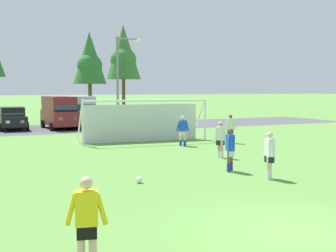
{
  "coord_description": "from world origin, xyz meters",
  "views": [
    {
      "loc": [
        -6.23,
        -7.23,
        3.11
      ],
      "look_at": [
        0.34,
        7.19,
        1.75
      ],
      "focal_mm": 46.46,
      "sensor_mm": 36.0,
      "label": 1
    }
  ],
  "objects_px": {
    "soccer_goal": "(143,120)",
    "soccer_ball": "(139,180)",
    "player_winger_right": "(220,140)",
    "street_lamp": "(120,83)",
    "referee": "(87,224)",
    "player_midfield_center": "(230,150)",
    "player_striker_near": "(230,129)",
    "parked_car_slot_center": "(80,111)",
    "player_defender_far": "(183,131)",
    "player_winger_left": "(269,155)",
    "parked_car_slot_center_left": "(59,112)",
    "parked_car_slot_left": "(13,118)",
    "parked_car_slot_center_right": "(130,116)"
  },
  "relations": [
    {
      "from": "player_winger_left",
      "to": "parked_car_slot_center_right",
      "type": "bearing_deg",
      "value": 83.31
    },
    {
      "from": "player_winger_left",
      "to": "street_lamp",
      "type": "height_order",
      "value": "street_lamp"
    },
    {
      "from": "player_striker_near",
      "to": "player_defender_far",
      "type": "relative_size",
      "value": 1.0
    },
    {
      "from": "street_lamp",
      "to": "parked_car_slot_center_left",
      "type": "bearing_deg",
      "value": 125.46
    },
    {
      "from": "soccer_goal",
      "to": "parked_car_slot_center_left",
      "type": "xyz_separation_m",
      "value": [
        -2.9,
        10.53,
        0.05
      ]
    },
    {
      "from": "soccer_goal",
      "to": "street_lamp",
      "type": "xyz_separation_m",
      "value": [
        0.51,
        5.74,
        2.21
      ]
    },
    {
      "from": "parked_car_slot_left",
      "to": "parked_car_slot_center",
      "type": "xyz_separation_m",
      "value": [
        5.24,
        0.29,
        0.47
      ]
    },
    {
      "from": "referee",
      "to": "player_winger_left",
      "type": "distance_m",
      "value": 9.05
    },
    {
      "from": "soccer_ball",
      "to": "player_midfield_center",
      "type": "relative_size",
      "value": 0.13
    },
    {
      "from": "player_winger_right",
      "to": "parked_car_slot_center",
      "type": "height_order",
      "value": "parked_car_slot_center"
    },
    {
      "from": "player_defender_far",
      "to": "parked_car_slot_center",
      "type": "xyz_separation_m",
      "value": [
        -2.38,
        14.07,
        0.52
      ]
    },
    {
      "from": "player_midfield_center",
      "to": "player_winger_right",
      "type": "height_order",
      "value": "same"
    },
    {
      "from": "soccer_goal",
      "to": "player_winger_right",
      "type": "bearing_deg",
      "value": -81.88
    },
    {
      "from": "parked_car_slot_center",
      "to": "player_defender_far",
      "type": "bearing_deg",
      "value": -80.41
    },
    {
      "from": "player_midfield_center",
      "to": "parked_car_slot_center_left",
      "type": "relative_size",
      "value": 0.33
    },
    {
      "from": "player_striker_near",
      "to": "parked_car_slot_center",
      "type": "xyz_separation_m",
      "value": [
        -5.42,
        14.09,
        0.52
      ]
    },
    {
      "from": "player_winger_left",
      "to": "player_winger_right",
      "type": "xyz_separation_m",
      "value": [
        0.9,
        4.69,
        0.0
      ]
    },
    {
      "from": "soccer_goal",
      "to": "parked_car_slot_left",
      "type": "xyz_separation_m",
      "value": [
        -6.32,
        11.13,
        -0.42
      ]
    },
    {
      "from": "soccer_ball",
      "to": "player_winger_right",
      "type": "relative_size",
      "value": 0.13
    },
    {
      "from": "player_winger_right",
      "to": "street_lamp",
      "type": "distance_m",
      "value": 13.08
    },
    {
      "from": "player_winger_right",
      "to": "referee",
      "type": "bearing_deg",
      "value": -131.49
    },
    {
      "from": "soccer_ball",
      "to": "parked_car_slot_center_right",
      "type": "relative_size",
      "value": 0.05
    },
    {
      "from": "soccer_ball",
      "to": "player_winger_right",
      "type": "height_order",
      "value": "player_winger_right"
    },
    {
      "from": "referee",
      "to": "street_lamp",
      "type": "distance_m",
      "value": 23.93
    },
    {
      "from": "parked_car_slot_left",
      "to": "parked_car_slot_center_left",
      "type": "distance_m",
      "value": 3.5
    },
    {
      "from": "player_defender_far",
      "to": "soccer_ball",
      "type": "bearing_deg",
      "value": -125.04
    },
    {
      "from": "player_striker_near",
      "to": "player_winger_left",
      "type": "distance_m",
      "value": 10.01
    },
    {
      "from": "player_striker_near",
      "to": "player_winger_right",
      "type": "height_order",
      "value": "same"
    },
    {
      "from": "soccer_goal",
      "to": "player_defender_far",
      "type": "xyz_separation_m",
      "value": [
        1.3,
        -2.64,
        -0.47
      ]
    },
    {
      "from": "soccer_ball",
      "to": "player_defender_far",
      "type": "height_order",
      "value": "player_defender_far"
    },
    {
      "from": "player_winger_right",
      "to": "street_lamp",
      "type": "bearing_deg",
      "value": 92.22
    },
    {
      "from": "referee",
      "to": "parked_car_slot_center_right",
      "type": "height_order",
      "value": "parked_car_slot_center_right"
    },
    {
      "from": "player_midfield_center",
      "to": "parked_car_slot_left",
      "type": "relative_size",
      "value": 0.39
    },
    {
      "from": "player_defender_far",
      "to": "referee",
      "type": "bearing_deg",
      "value": -122.1
    },
    {
      "from": "soccer_ball",
      "to": "player_winger_left",
      "type": "relative_size",
      "value": 0.13
    },
    {
      "from": "soccer_ball",
      "to": "parked_car_slot_center_left",
      "type": "xyz_separation_m",
      "value": [
        1.31,
        21.04,
        1.23
      ]
    },
    {
      "from": "player_midfield_center",
      "to": "player_defender_far",
      "type": "distance_m",
      "value": 7.57
    },
    {
      "from": "parked_car_slot_center_left",
      "to": "parked_car_slot_center",
      "type": "relative_size",
      "value": 1.01
    },
    {
      "from": "parked_car_slot_left",
      "to": "parked_car_slot_center",
      "type": "relative_size",
      "value": 0.87
    },
    {
      "from": "parked_car_slot_center",
      "to": "parked_car_slot_left",
      "type": "bearing_deg",
      "value": -176.86
    },
    {
      "from": "soccer_goal",
      "to": "soccer_ball",
      "type": "bearing_deg",
      "value": -111.87
    },
    {
      "from": "referee",
      "to": "street_lamp",
      "type": "bearing_deg",
      "value": 70.34
    },
    {
      "from": "soccer_ball",
      "to": "street_lamp",
      "type": "relative_size",
      "value": 0.03
    },
    {
      "from": "player_winger_left",
      "to": "parked_car_slot_center",
      "type": "bearing_deg",
      "value": 92.93
    },
    {
      "from": "parked_car_slot_center",
      "to": "parked_car_slot_center_right",
      "type": "relative_size",
      "value": 1.13
    },
    {
      "from": "referee",
      "to": "street_lamp",
      "type": "relative_size",
      "value": 0.24
    },
    {
      "from": "soccer_ball",
      "to": "player_striker_near",
      "type": "height_order",
      "value": "player_striker_near"
    },
    {
      "from": "player_midfield_center",
      "to": "player_defender_far",
      "type": "relative_size",
      "value": 1.0
    },
    {
      "from": "player_striker_near",
      "to": "street_lamp",
      "type": "height_order",
      "value": "street_lamp"
    },
    {
      "from": "player_midfield_center",
      "to": "parked_car_slot_center",
      "type": "relative_size",
      "value": 0.34
    }
  ]
}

